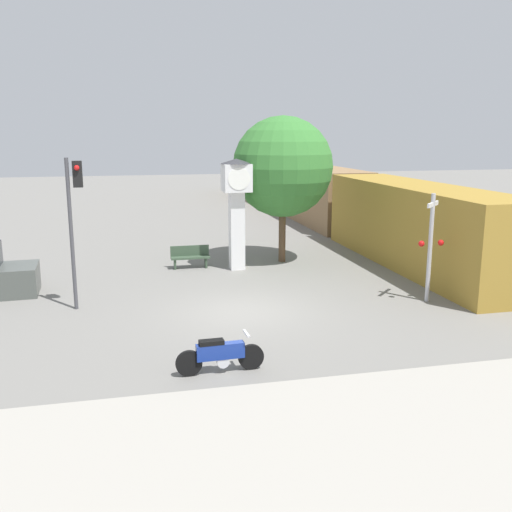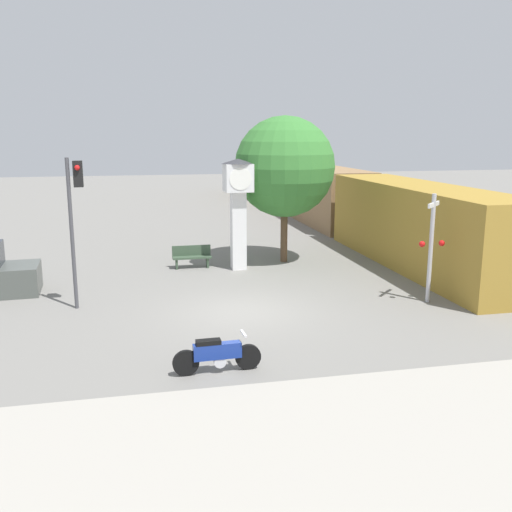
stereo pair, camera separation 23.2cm
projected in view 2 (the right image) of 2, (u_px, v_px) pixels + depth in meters
The scene contains 9 objects.
ground_plane at pixel (242, 312), 17.90m from camera, with size 120.00×120.00×0.00m, color slate.
sidewalk_strip at pixel (333, 455), 9.85m from camera, with size 36.00×6.00×0.10m.
motorcycle at pixel (217, 354), 13.29m from camera, with size 2.10×0.45×0.93m.
clock_tower at pixel (238, 196), 22.90m from camera, with size 1.32×1.32×4.50m.
freight_train at pixel (318, 193), 36.55m from camera, with size 2.80×39.94×3.40m.
traffic_light at pixel (75, 207), 17.60m from camera, with size 0.50×0.35×4.77m.
railroad_crossing_signal at pixel (431, 244), 18.54m from camera, with size 0.90×0.82×3.60m.
street_tree at pixel (285, 167), 24.01m from camera, with size 4.24×4.24×6.21m.
bench at pixel (192, 256), 23.63m from camera, with size 1.60×0.44×0.92m.
Camera 2 is at (-3.20, -16.83, 5.52)m, focal length 40.00 mm.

